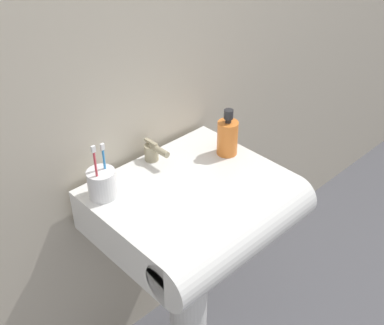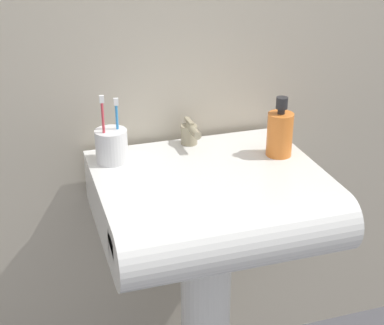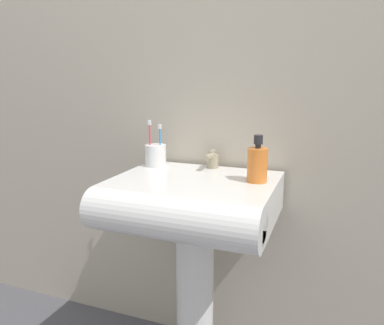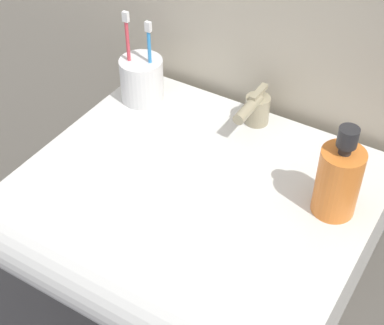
# 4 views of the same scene
# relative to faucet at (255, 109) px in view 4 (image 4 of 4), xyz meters

# --- Properties ---
(sink_basin) EXTENTS (0.59, 0.53, 0.15)m
(sink_basin) POSITION_rel_faucet_xyz_m (-0.01, -0.23, -0.11)
(sink_basin) COLOR white
(sink_basin) RESTS_ON sink_pedestal
(faucet) EXTENTS (0.05, 0.11, 0.07)m
(faucet) POSITION_rel_faucet_xyz_m (0.00, 0.00, 0.00)
(faucet) COLOR tan
(faucet) RESTS_ON sink_basin
(toothbrush_cup) EXTENTS (0.09, 0.09, 0.20)m
(toothbrush_cup) POSITION_rel_faucet_xyz_m (-0.24, -0.04, 0.01)
(toothbrush_cup) COLOR white
(toothbrush_cup) RESTS_ON sink_basin
(soap_bottle) EXTENTS (0.07, 0.07, 0.17)m
(soap_bottle) POSITION_rel_faucet_xyz_m (0.22, -0.14, 0.03)
(soap_bottle) COLOR orange
(soap_bottle) RESTS_ON sink_basin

